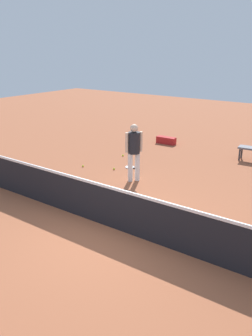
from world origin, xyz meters
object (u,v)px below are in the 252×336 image
object	(u,v)px
player_near_side	(134,148)
tennis_racket_near_player	(131,167)
tennis_ball_midcourt	(123,155)
equipment_bag	(165,140)
tennis_ball_by_net	(83,166)
tennis_ball_near_player	(114,169)

from	to	relation	value
player_near_side	tennis_racket_near_player	xyz separation A→B (m)	(0.75, -0.92, -1.00)
tennis_racket_near_player	tennis_ball_midcourt	distance (m)	1.30
player_near_side	tennis_racket_near_player	bearing A→B (deg)	-50.60
player_near_side	tennis_ball_midcourt	size ratio (longest dim) A/B	25.76
tennis_racket_near_player	equipment_bag	size ratio (longest dim) A/B	0.74
tennis_ball_by_net	tennis_racket_near_player	bearing A→B (deg)	-147.08
tennis_ball_by_net	tennis_ball_midcourt	distance (m)	1.78
tennis_ball_by_net	equipment_bag	xyz separation A→B (m)	(-0.74, -4.20, 0.11)
tennis_racket_near_player	player_near_side	bearing A→B (deg)	129.40
tennis_ball_midcourt	equipment_bag	distance (m)	2.49
tennis_ball_near_player	tennis_ball_midcourt	distance (m)	1.51
player_near_side	equipment_bag	distance (m)	4.54
player_near_side	tennis_ball_near_player	distance (m)	1.51
tennis_ball_by_net	tennis_ball_near_player	bearing A→B (deg)	-159.93
player_near_side	equipment_bag	xyz separation A→B (m)	(1.34, -4.25, -0.87)
tennis_ball_by_net	tennis_ball_midcourt	size ratio (longest dim) A/B	1.00
tennis_ball_near_player	tennis_ball_midcourt	bearing A→B (deg)	-64.87
player_near_side	tennis_ball_near_player	xyz separation A→B (m)	(1.07, -0.43, -0.98)
tennis_ball_by_net	tennis_ball_midcourt	world-z (taller)	same
player_near_side	tennis_ball_by_net	xyz separation A→B (m)	(2.08, -0.06, -0.98)
player_near_side	tennis_ball_by_net	world-z (taller)	player_near_side
tennis_racket_near_player	equipment_bag	world-z (taller)	equipment_bag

